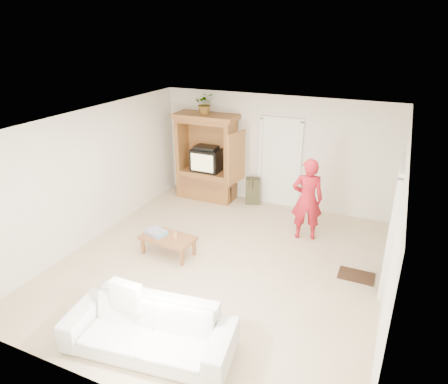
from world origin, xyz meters
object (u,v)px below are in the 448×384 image
Objects in this scene: man at (307,199)px; sofa at (149,329)px; armoire at (207,163)px; coffee_table at (168,239)px.

man is 0.75× the size of sofa.
man is at bearing -21.41° from armoire.
coffee_table is (-2.18, -1.70, -0.52)m from man.
armoire is 2.92m from man.
armoire is at bearing 99.87° from sofa.
man is 2.81m from coffee_table.
armoire is 2.03× the size of coffee_table.
sofa is 2.41m from coffee_table.
armoire reaches higher than man.
coffee_table is at bearing 20.04° from man.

